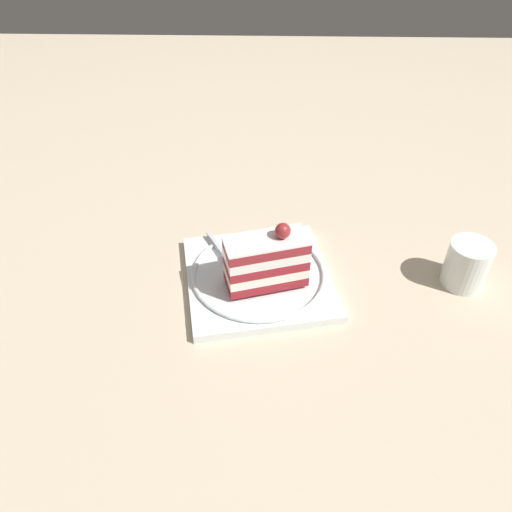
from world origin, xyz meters
TOP-DOWN VIEW (x-y plane):
  - ground_plane at (0.00, 0.00)m, footprint 2.40×2.40m
  - dessert_plate at (-0.01, 0.01)m, footprint 0.25×0.25m
  - cake_slice at (-0.03, -0.00)m, footprint 0.08×0.13m
  - fork at (0.03, 0.07)m, footprint 0.09×0.06m
  - drink_glass_near at (-0.01, -0.30)m, footprint 0.06×0.06m

SIDE VIEW (x-z plane):
  - ground_plane at x=0.00m, z-range 0.00..0.00m
  - dessert_plate at x=-0.01m, z-range 0.00..0.02m
  - fork at x=0.03m, z-range 0.02..0.03m
  - drink_glass_near at x=-0.01m, z-range 0.00..0.07m
  - cake_slice at x=-0.03m, z-range 0.01..0.11m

